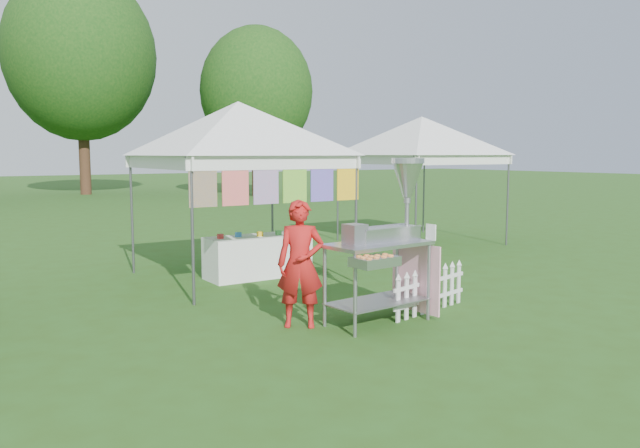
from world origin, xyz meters
TOP-DOWN VIEW (x-y plane):
  - ground at (0.00, 0.00)m, footprint 120.00×120.00m
  - canopy_main at (0.00, 3.49)m, footprint 4.24×4.24m
  - canopy_right at (5.50, 5.00)m, footprint 4.24×4.24m
  - tree_mid at (3.00, 28.00)m, footprint 7.60×7.60m
  - tree_right at (10.00, 22.00)m, footprint 5.60×5.60m
  - donut_cart at (0.38, -0.08)m, footprint 1.48×1.12m
  - vendor at (-0.73, 0.31)m, footprint 0.69×0.63m
  - picket_fence at (1.09, -0.05)m, footprint 1.58×0.39m
  - display_table at (0.29, 3.40)m, footprint 1.80×0.70m

SIDE VIEW (x-z plane):
  - ground at x=0.00m, z-range 0.00..0.00m
  - picket_fence at x=1.09m, z-range 0.01..0.57m
  - display_table at x=0.29m, z-range 0.00..0.72m
  - vendor at x=-0.73m, z-range 0.00..1.57m
  - donut_cart at x=0.38m, z-range 0.18..2.25m
  - canopy_main at x=0.00m, z-range 1.26..4.71m
  - canopy_right at x=5.50m, z-range 1.27..4.72m
  - tree_right at x=10.00m, z-range 0.97..9.39m
  - tree_mid at x=3.00m, z-range 1.38..12.90m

